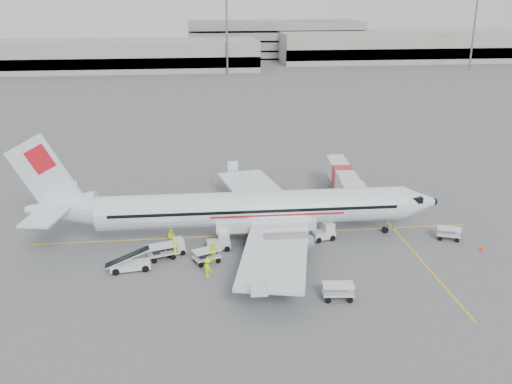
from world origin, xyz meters
The scene contains 26 objects.
ground centered at (0.00, 0.00, 0.00)m, with size 360.00×360.00×0.00m, color #56595B.
stripe_lead centered at (0.00, 0.00, 0.01)m, with size 44.00×0.20×0.01m, color yellow.
stripe_cross centered at (14.00, -8.00, 0.01)m, with size 0.20×20.00×0.01m, color yellow.
terminal_west centered at (-40.00, 130.00, 4.50)m, with size 110.00×22.00×9.00m, color gray, non-canonical shape.
terminal_east centered at (70.00, 145.00, 5.00)m, with size 90.00×26.00×10.00m, color gray, non-canonical shape.
parking_garage centered at (25.00, 160.00, 7.00)m, with size 62.00×24.00×14.00m, color slate, non-canonical shape.
treeline centered at (0.00, 175.00, 3.00)m, with size 300.00×3.00×6.00m, color black, non-canonical shape.
mast_center centered at (5.00, 118.00, 11.00)m, with size 3.20×1.20×22.00m, color slate, non-canonical shape.
mast_east centered at (80.00, 118.00, 11.00)m, with size 3.20×1.20×22.00m, color slate, non-canonical shape.
aircraft centered at (-0.57, -0.98, 5.43)m, with size 39.41×30.89×10.86m, color white, non-canonical shape.
jet_bridge centered at (10.91, 9.04, 1.96)m, with size 2.79×14.90×3.91m, color silver, non-canonical shape.
belt_loader centered at (-12.05, -6.44, 1.26)m, with size 4.64×1.74×2.51m, color silver, non-canonical shape.
tug_fore centered at (6.16, -2.00, 0.85)m, with size 2.21×1.27×1.71m, color silver, non-canonical shape.
tug_mid centered at (-4.15, -3.10, 0.84)m, with size 2.18×1.25×1.68m, color silver, non-canonical shape.
tug_aft centered at (-8.31, -3.69, 0.75)m, with size 1.95×1.12×1.51m, color silver, non-canonical shape.
cart_loaded_a centered at (-9.39, -4.48, 0.66)m, with size 2.55×1.51×1.33m, color silver, non-canonical shape.
cart_loaded_b centered at (-5.35, -5.74, 0.62)m, with size 2.39×1.41×1.25m, color silver, non-canonical shape.
cart_empty_a centered at (4.74, -13.40, 0.64)m, with size 2.46×1.45×1.28m, color silver, non-canonical shape.
cart_empty_b centered at (18.42, -3.36, 0.59)m, with size 2.27×1.34×1.18m, color silver, non-canonical shape.
cone_nose centered at (20.42, -6.33, 0.33)m, with size 0.40×0.40×0.66m, color #F54108.
cone_port centered at (-3.98, 17.45, 0.30)m, with size 0.37×0.37×0.60m, color #F54108.
cone_stbd centered at (1.51, -9.03, 0.34)m, with size 0.42×0.42×0.69m, color #F54108.
crew_a centered at (-8.10, -4.64, 0.89)m, with size 0.65×0.43×1.79m, color #C0E614.
crew_b centered at (-8.57, -1.50, 0.81)m, with size 0.79×0.61×1.62m, color #C0E614.
crew_c centered at (-5.35, -8.53, 0.88)m, with size 1.14×0.65×1.76m, color #C0E614.
crew_d centered at (-4.73, -5.76, 0.96)m, with size 1.13×0.47×1.93m, color #C0E614.
Camera 1 is at (-6.30, -52.17, 23.04)m, focal length 40.00 mm.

